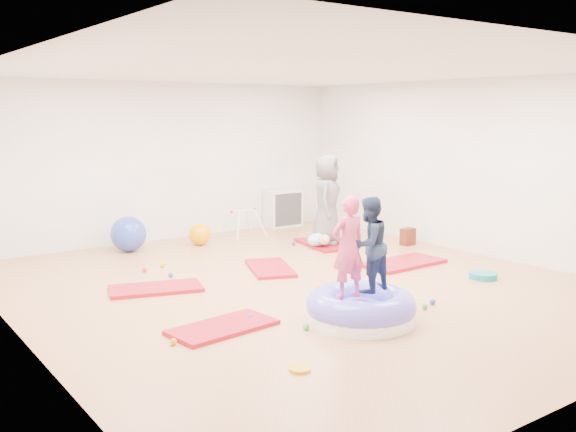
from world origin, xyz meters
TOP-DOWN VIEW (x-y plane):
  - room at (0.00, 0.00)m, footprint 7.01×8.01m
  - gym_mat_front_left at (-1.70, -0.88)m, footprint 1.19×0.69m
  - gym_mat_mid_left at (-1.64, 0.94)m, footprint 1.29×0.90m
  - gym_mat_center_back at (0.18, 0.99)m, footprint 0.95×1.25m
  - gym_mat_right at (1.97, 0.07)m, footprint 1.30×0.68m
  - gym_mat_rear_right at (1.87, 1.87)m, footprint 0.78×1.24m
  - inflatable_cushion at (-0.35, -1.54)m, footprint 1.21×1.21m
  - child_pink at (-0.53, -1.52)m, footprint 0.42×0.29m
  - child_navy at (-0.18, -1.47)m, footprint 0.57×0.48m
  - adult_caregiver at (1.90, 1.81)m, footprint 0.87×0.85m
  - infant at (1.64, 1.68)m, footprint 0.38×0.39m
  - ball_pit_balls at (-0.37, 0.24)m, footprint 4.16×3.88m
  - exercise_ball_blue at (-1.01, 3.38)m, footprint 0.59×0.59m
  - exercise_ball_orange at (0.18, 3.15)m, footprint 0.38×0.38m
  - infant_play_gym at (1.17, 3.33)m, footprint 0.66×0.63m
  - cube_shelf at (2.41, 3.79)m, footprint 0.74×0.36m
  - balance_disc at (2.27, -1.16)m, footprint 0.38×0.38m
  - backpack at (3.10, 1.06)m, footprint 0.26×0.17m
  - yellow_toy at (-1.70, -2.23)m, footprint 0.20×0.20m

SIDE VIEW (x-z plane):
  - yellow_toy at x=-1.70m, z-range 0.00..0.03m
  - gym_mat_center_back at x=0.18m, z-range 0.00..0.05m
  - gym_mat_front_left at x=-1.70m, z-range 0.00..0.05m
  - gym_mat_rear_right at x=1.87m, z-range 0.00..0.05m
  - gym_mat_mid_left at x=-1.64m, z-range 0.00..0.05m
  - gym_mat_right at x=1.97m, z-range 0.00..0.05m
  - ball_pit_balls at x=-0.37m, z-range 0.00..0.07m
  - balance_disc at x=2.27m, z-range 0.00..0.09m
  - backpack at x=3.10m, z-range 0.00..0.29m
  - inflatable_cushion at x=-0.35m, z-range -0.04..0.34m
  - infant at x=1.64m, z-range 0.05..0.28m
  - exercise_ball_orange at x=0.18m, z-range 0.00..0.38m
  - exercise_ball_blue at x=-1.01m, z-range 0.00..0.59m
  - infant_play_gym at x=1.17m, z-range 0.09..0.59m
  - cube_shelf at x=2.41m, z-range 0.00..0.74m
  - adult_caregiver at x=1.90m, z-range 0.05..1.56m
  - child_navy at x=-0.18m, z-range 0.35..1.41m
  - child_pink at x=-0.53m, z-range 0.35..1.46m
  - room at x=0.00m, z-range 0.00..2.80m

